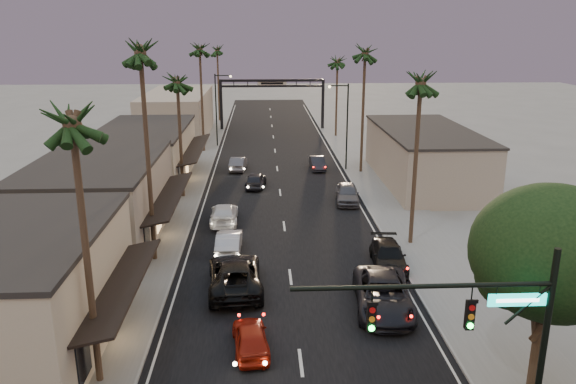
{
  "coord_description": "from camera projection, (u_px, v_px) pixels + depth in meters",
  "views": [
    {
      "loc": [
        -1.63,
        -11.89,
        14.44
      ],
      "look_at": [
        0.32,
        28.67,
        2.5
      ],
      "focal_mm": 35.0,
      "sensor_mm": 36.0,
      "label": 1
    }
  ],
  "objects": [
    {
      "name": "oncoming_grey_far",
      "position": [
        238.0,
        163.0,
        58.89
      ],
      "size": [
        1.84,
        4.39,
        1.41
      ],
      "primitive_type": "imported",
      "rotation": [
        0.0,
        0.0,
        3.06
      ],
      "color": "#505055",
      "rests_on": "ground"
    },
    {
      "name": "oncoming_red",
      "position": [
        251.0,
        338.0,
        25.91
      ],
      "size": [
        1.98,
        4.05,
        1.33
      ],
      "primitive_type": "imported",
      "rotation": [
        0.0,
        0.0,
        3.25
      ],
      "color": "maroon",
      "rests_on": "ground"
    },
    {
      "name": "curbside_grey",
      "position": [
        347.0,
        193.0,
        47.94
      ],
      "size": [
        2.37,
        4.91,
        1.62
      ],
      "primitive_type": "imported",
      "rotation": [
        0.0,
        0.0,
        -0.1
      ],
      "color": "#4F5055",
      "rests_on": "ground"
    },
    {
      "name": "curbside_black",
      "position": [
        388.0,
        256.0,
        35.05
      ],
      "size": [
        2.39,
        5.1,
        1.44
      ],
      "primitive_type": "imported",
      "rotation": [
        0.0,
        0.0,
        -0.08
      ],
      "color": "black",
      "rests_on": "ground"
    },
    {
      "name": "oncoming_pickup",
      "position": [
        235.0,
        275.0,
        31.97
      ],
      "size": [
        3.38,
        6.58,
        1.78
      ],
      "primitive_type": "imported",
      "rotation": [
        0.0,
        0.0,
        3.21
      ],
      "color": "black",
      "rests_on": "ground"
    },
    {
      "name": "corner_tree",
      "position": [
        554.0,
        258.0,
        21.43
      ],
      "size": [
        6.2,
        6.2,
        8.8
      ],
      "color": "#38281C",
      "rests_on": "ground"
    },
    {
      "name": "storefront_far",
      "position": [
        145.0,
        155.0,
        54.49
      ],
      "size": [
        8.0,
        16.0,
        5.0
      ],
      "primitive_type": "cube",
      "color": "#BDAE90",
      "rests_on": "ground"
    },
    {
      "name": "oncoming_silver",
      "position": [
        229.0,
        242.0,
        37.25
      ],
      "size": [
        1.64,
        4.5,
        1.47
      ],
      "primitive_type": "imported",
      "rotation": [
        0.0,
        0.0,
        3.12
      ],
      "color": "#ADAEB3",
      "rests_on": "ground"
    },
    {
      "name": "palm_far",
      "position": [
        217.0,
        48.0,
        86.68
      ],
      "size": [
        3.2,
        3.2,
        13.2
      ],
      "color": "#38281C",
      "rests_on": "ground"
    },
    {
      "name": "palm_lc",
      "position": [
        177.0,
        77.0,
        46.7
      ],
      "size": [
        3.2,
        3.2,
        12.2
      ],
      "color": "#38281C",
      "rests_on": "ground"
    },
    {
      "name": "sidewalk_left",
      "position": [
        194.0,
        157.0,
        64.92
      ],
      "size": [
        5.0,
        92.0,
        0.12
      ],
      "primitive_type": "cube",
      "color": "slate",
      "rests_on": "ground"
    },
    {
      "name": "streetlight_right",
      "position": [
        345.0,
        120.0,
        57.48
      ],
      "size": [
        2.13,
        0.3,
        9.0
      ],
      "color": "black",
      "rests_on": "ground"
    },
    {
      "name": "palm_ld",
      "position": [
        199.0,
        46.0,
        64.35
      ],
      "size": [
        3.2,
        3.2,
        14.2
      ],
      "color": "#38281C",
      "rests_on": "ground"
    },
    {
      "name": "palm_lb",
      "position": [
        140.0,
        46.0,
        32.46
      ],
      "size": [
        3.2,
        3.2,
        15.2
      ],
      "color": "#38281C",
      "rests_on": "ground"
    },
    {
      "name": "palm_ra",
      "position": [
        421.0,
        76.0,
        35.71
      ],
      "size": [
        3.2,
        3.2,
        13.2
      ],
      "color": "#38281C",
      "rests_on": "ground"
    },
    {
      "name": "streetlight_left",
      "position": [
        218.0,
        104.0,
        69.3
      ],
      "size": [
        2.13,
        0.3,
        9.0
      ],
      "color": "black",
      "rests_on": "ground"
    },
    {
      "name": "palm_rc",
      "position": [
        338.0,
        59.0,
        74.32
      ],
      "size": [
        3.2,
        3.2,
        12.2
      ],
      "color": "#38281C",
      "rests_on": "ground"
    },
    {
      "name": "palm_la",
      "position": [
        71.0,
        112.0,
        20.55
      ],
      "size": [
        3.2,
        3.2,
        13.2
      ],
      "color": "#38281C",
      "rests_on": "ground"
    },
    {
      "name": "oncoming_dgrey",
      "position": [
        256.0,
        180.0,
        52.47
      ],
      "size": [
        2.22,
        4.37,
        1.42
      ],
      "primitive_type": "imported",
      "rotation": [
        0.0,
        0.0,
        3.01
      ],
      "color": "black",
      "rests_on": "ground"
    },
    {
      "name": "sidewalk_right",
      "position": [
        357.0,
        155.0,
        65.8
      ],
      "size": [
        5.0,
        92.0,
        0.12
      ],
      "primitive_type": "cube",
      "color": "slate",
      "rests_on": "ground"
    },
    {
      "name": "ground",
      "position": [
        279.0,
        184.0,
        53.88
      ],
      "size": [
        200.0,
        200.0,
        0.0
      ],
      "primitive_type": "plane",
      "color": "slate",
      "rests_on": "ground"
    },
    {
      "name": "arch",
      "position": [
        272.0,
        91.0,
        81.06
      ],
      "size": [
        15.2,
        0.4,
        7.27
      ],
      "color": "black",
      "rests_on": "ground"
    },
    {
      "name": "palm_rb",
      "position": [
        365.0,
        49.0,
        54.6
      ],
      "size": [
        3.2,
        3.2,
        14.2
      ],
      "color": "#38281C",
      "rests_on": "ground"
    },
    {
      "name": "building_right",
      "position": [
        425.0,
        157.0,
        53.82
      ],
      "size": [
        8.0,
        18.0,
        5.0
      ],
      "primitive_type": "cube",
      "color": "gray",
      "rests_on": "ground"
    },
    {
      "name": "storefront_mid",
      "position": [
        99.0,
        202.0,
        39.09
      ],
      "size": [
        8.0,
        14.0,
        5.5
      ],
      "primitive_type": "cube",
      "color": "gray",
      "rests_on": "ground"
    },
    {
      "name": "curbside_near",
      "position": [
        383.0,
        294.0,
        29.67
      ],
      "size": [
        3.48,
        6.53,
        1.75
      ],
      "primitive_type": "imported",
      "rotation": [
        0.0,
        0.0,
        -0.09
      ],
      "color": "black",
      "rests_on": "ground"
    },
    {
      "name": "traffic_signal",
      "position": [
        489.0,
        327.0,
        18.21
      ],
      "size": [
        8.51,
        0.22,
        7.8
      ],
      "color": "black",
      "rests_on": "ground"
    },
    {
      "name": "storefront_near",
      "position": [
        15.0,
        293.0,
        25.67
      ],
      "size": [
        8.0,
        12.0,
        5.5
      ],
      "primitive_type": "cube",
      "color": "#BDAE90",
      "rests_on": "ground"
    },
    {
      "name": "road",
      "position": [
        277.0,
        171.0,
        58.67
      ],
      "size": [
        14.0,
        120.0,
        0.02
      ],
      "primitive_type": "cube",
      "color": "black",
      "rests_on": "ground"
    },
    {
      "name": "oncoming_white",
      "position": [
        224.0,
        214.0,
        42.99
      ],
      "size": [
        2.1,
        5.03,
        1.45
      ],
      "primitive_type": "imported",
      "rotation": [
        0.0,
        0.0,
        3.15
      ],
      "color": "silver",
      "rests_on": "ground"
    },
    {
      "name": "curbside_far",
      "position": [
        317.0,
        163.0,
        59.14
      ],
      "size": [
        1.54,
        4.09,
        1.33
      ],
      "primitive_type": "imported",
      "rotation": [
        0.0,
        0.0,
        0.03
      ],
      "color": "black",
      "rests_on": "ground"
    },
    {
      "name": "storefront_dist",
      "position": [
        178.0,
        115.0,
        76.39
      ],
      "size": [
        8.0,
        20.0,
        6.0
      ],
      "primitive_type": "cube",
      "color": "gray",
      "rests_on": "ground"
    }
  ]
}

